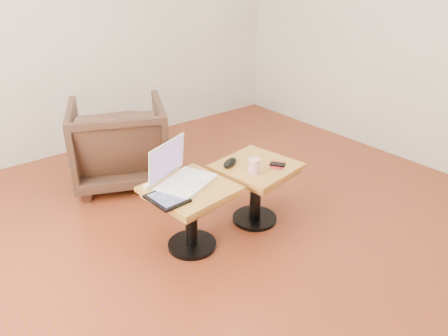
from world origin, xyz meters
TOP-DOWN VIEW (x-y plane):
  - room_shell at (0.00, 0.00)m, footprint 4.52×4.52m
  - side_table_left at (-0.13, 0.22)m, footprint 0.55×0.55m
  - side_table_right at (0.41, 0.20)m, footprint 0.57×0.57m
  - laptop at (-0.14, 0.31)m, footprint 0.44×0.40m
  - tablet at (-0.32, 0.18)m, footprint 0.20×0.25m
  - charging_adapter at (-0.34, 0.37)m, footprint 0.04×0.04m
  - glasses_case at (0.26, 0.31)m, footprint 0.16×0.12m
  - striped_cup at (0.31, 0.12)m, footprint 0.08×0.08m
  - earbuds_tangle at (0.43, 0.23)m, footprint 0.07×0.05m
  - phone_on_sleeve at (0.51, 0.10)m, footprint 0.14×0.13m
  - armchair at (-0.05, 1.38)m, footprint 0.99×1.00m

SIDE VIEW (x-z plane):
  - side_table_left at x=-0.13m, z-range 0.11..0.56m
  - side_table_right at x=0.41m, z-range 0.11..0.56m
  - armchair at x=-0.05m, z-range 0.00..0.69m
  - earbuds_tangle at x=0.43m, z-range 0.45..0.46m
  - phone_on_sleeve at x=0.51m, z-range 0.44..0.46m
  - tablet at x=-0.32m, z-range 0.45..0.46m
  - charging_adapter at x=-0.34m, z-range 0.45..0.47m
  - glasses_case at x=0.26m, z-range 0.45..0.49m
  - striped_cup at x=0.31m, z-range 0.45..0.55m
  - laptop at x=-0.14m, z-range 0.37..0.63m
  - room_shell at x=0.00m, z-range 0.00..2.71m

